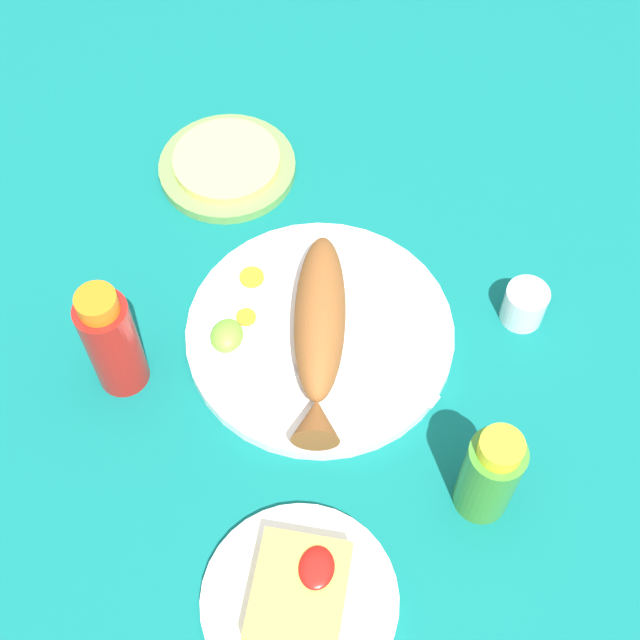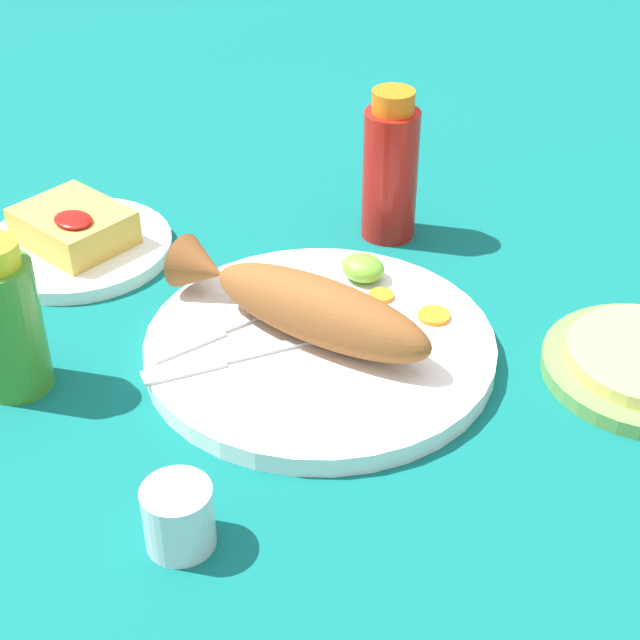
{
  "view_description": "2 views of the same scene",
  "coord_description": "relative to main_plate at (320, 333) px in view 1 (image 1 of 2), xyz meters",
  "views": [
    {
      "loc": [
        -0.52,
        -0.09,
        0.89
      ],
      "look_at": [
        0.0,
        0.0,
        0.04
      ],
      "focal_mm": 50.0,
      "sensor_mm": 36.0,
      "label": 1
    },
    {
      "loc": [
        0.45,
        -0.52,
        0.52
      ],
      "look_at": [
        0.0,
        0.0,
        0.04
      ],
      "focal_mm": 55.0,
      "sensor_mm": 36.0,
      "label": 2
    }
  ],
  "objects": [
    {
      "name": "hot_sauce_bottle_red",
      "position": [
        -0.09,
        0.21,
        0.07
      ],
      "size": [
        0.06,
        0.06,
        0.16
      ],
      "color": "#B21914",
      "rests_on": "ground_plane"
    },
    {
      "name": "lime_wedge_main",
      "position": [
        -0.03,
        0.1,
        0.02
      ],
      "size": [
        0.04,
        0.04,
        0.02
      ],
      "primitive_type": "ellipsoid",
      "color": "#6BB233",
      "rests_on": "main_plate"
    },
    {
      "name": "carrot_slice_near",
      "position": [
        0.06,
        0.09,
        0.01
      ],
      "size": [
        0.03,
        0.03,
        0.0
      ],
      "primitive_type": "cylinder",
      "color": "orange",
      "rests_on": "main_plate"
    },
    {
      "name": "fork_near",
      "position": [
        -0.04,
        -0.07,
        0.01
      ],
      "size": [
        0.1,
        0.17,
        0.0
      ],
      "rotation": [
        0.0,
        0.0,
        4.24
      ],
      "color": "silver",
      "rests_on": "main_plate"
    },
    {
      "name": "hot_sauce_bottle_green",
      "position": [
        -0.16,
        -0.2,
        0.06
      ],
      "size": [
        0.06,
        0.06,
        0.14
      ],
      "color": "#3D8428",
      "rests_on": "ground_plane"
    },
    {
      "name": "side_plate_fries",
      "position": [
        -0.3,
        -0.03,
        -0.0
      ],
      "size": [
        0.19,
        0.19,
        0.01
      ],
      "primitive_type": "cylinder",
      "color": "white",
      "rests_on": "ground_plane"
    },
    {
      "name": "tortilla_plate",
      "position": [
        0.23,
        0.16,
        -0.0
      ],
      "size": [
        0.18,
        0.18,
        0.01
      ],
      "primitive_type": "cylinder",
      "color": "#6B9E4C",
      "rests_on": "ground_plane"
    },
    {
      "name": "fork_far",
      "position": [
        -0.07,
        -0.04,
        0.01
      ],
      "size": [
        0.05,
        0.18,
        0.0
      ],
      "rotation": [
        0.0,
        0.0,
        4.49
      ],
      "color": "silver",
      "rests_on": "main_plate"
    },
    {
      "name": "fries_pile",
      "position": [
        -0.3,
        -0.03,
        0.02
      ],
      "size": [
        0.11,
        0.09,
        0.04
      ],
      "color": "gold",
      "rests_on": "side_plate_fries"
    },
    {
      "name": "main_plate",
      "position": [
        0.0,
        0.0,
        0.0
      ],
      "size": [
        0.31,
        0.31,
        0.02
      ],
      "primitive_type": "cylinder",
      "color": "white",
      "rests_on": "ground_plane"
    },
    {
      "name": "tortilla_stack",
      "position": [
        0.23,
        0.16,
        0.01
      ],
      "size": [
        0.14,
        0.14,
        0.01
      ],
      "primitive_type": "cylinder",
      "color": "#E0C666",
      "rests_on": "tortilla_plate"
    },
    {
      "name": "salt_cup",
      "position": [
        0.07,
        -0.23,
        0.01
      ],
      "size": [
        0.05,
        0.05,
        0.05
      ],
      "color": "silver",
      "rests_on": "ground_plane"
    },
    {
      "name": "fried_fish",
      "position": [
        -0.02,
        -0.0,
        0.04
      ],
      "size": [
        0.26,
        0.09,
        0.06
      ],
      "rotation": [
        0.0,
        0.0,
        0.14
      ],
      "color": "brown",
      "rests_on": "main_plate"
    },
    {
      "name": "ground_plane",
      "position": [
        0.0,
        0.0,
        -0.01
      ],
      "size": [
        4.0,
        4.0,
        0.0
      ],
      "primitive_type": "plane",
      "color": "#0C605B"
    },
    {
      "name": "carrot_slice_mid",
      "position": [
        0.0,
        0.09,
        0.01
      ],
      "size": [
        0.02,
        0.02,
        0.0
      ],
      "primitive_type": "cylinder",
      "color": "orange",
      "rests_on": "main_plate"
    }
  ]
}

